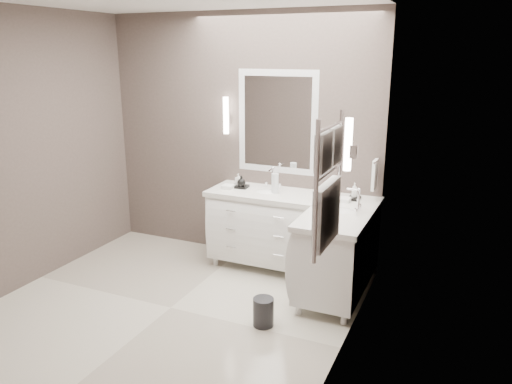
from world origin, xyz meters
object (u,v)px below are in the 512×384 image
at_px(towel_ladder, 327,192).
at_px(waste_bin, 263,312).
at_px(vanity_right, 339,247).
at_px(vanity_back, 267,224).

distance_m(towel_ladder, waste_bin, 1.50).
bearing_deg(vanity_right, waste_bin, -117.04).
bearing_deg(vanity_right, vanity_back, 159.62).
xyz_separation_m(vanity_right, waste_bin, (-0.43, -0.83, -0.36)).
relative_size(vanity_right, towel_ladder, 1.38).
relative_size(vanity_back, vanity_right, 1.00).
bearing_deg(towel_ladder, waste_bin, 144.30).
bearing_deg(vanity_back, waste_bin, -68.76).
relative_size(vanity_back, towel_ladder, 1.38).
height_order(vanity_back, towel_ladder, towel_ladder).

